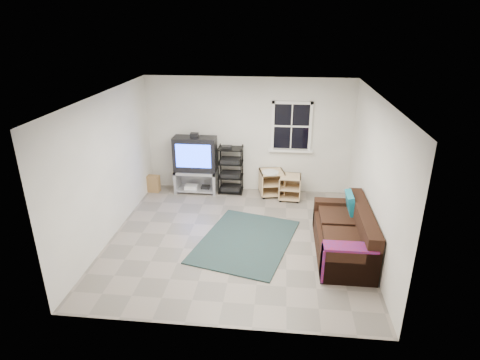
# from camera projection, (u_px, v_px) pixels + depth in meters

# --- Properties ---
(room) EXTENTS (4.60, 4.62, 4.60)m
(room) POSITION_uv_depth(u_px,v_px,m) (291.00, 130.00, 8.81)
(room) COLOR gray
(room) RESTS_ON ground
(tv_unit) EXTENTS (0.95, 0.48, 1.40)m
(tv_unit) POSITION_uv_depth(u_px,v_px,m) (195.00, 160.00, 9.07)
(tv_unit) COLOR #A2A2AA
(tv_unit) RESTS_ON ground
(av_rack) EXTENTS (0.55, 0.40, 1.11)m
(av_rack) POSITION_uv_depth(u_px,v_px,m) (231.00, 173.00, 9.14)
(av_rack) COLOR black
(av_rack) RESTS_ON ground
(side_table_left) EXTENTS (0.49, 0.49, 0.55)m
(side_table_left) POSITION_uv_depth(u_px,v_px,m) (290.00, 186.00, 8.89)
(side_table_left) COLOR #DEB888
(side_table_left) RESTS_ON ground
(side_table_right) EXTENTS (0.62, 0.62, 0.60)m
(side_table_right) POSITION_uv_depth(u_px,v_px,m) (271.00, 181.00, 9.07)
(side_table_right) COLOR #DEB888
(side_table_right) RESTS_ON ground
(sofa) EXTENTS (0.86, 1.94, 0.89)m
(sofa) POSITION_uv_depth(u_px,v_px,m) (345.00, 236.00, 6.81)
(sofa) COLOR black
(sofa) RESTS_ON ground
(shag_rug) EXTENTS (1.99, 2.40, 0.02)m
(shag_rug) POSITION_uv_depth(u_px,v_px,m) (246.00, 241.00, 7.26)
(shag_rug) COLOR black
(shag_rug) RESTS_ON ground
(paper_bag) EXTENTS (0.28, 0.19, 0.39)m
(paper_bag) POSITION_uv_depth(u_px,v_px,m) (154.00, 184.00, 9.27)
(paper_bag) COLOR #9C7846
(paper_bag) RESTS_ON ground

